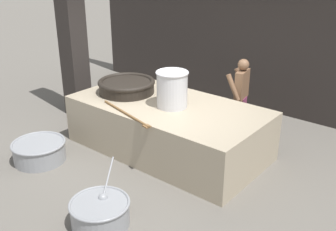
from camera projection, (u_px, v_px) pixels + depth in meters
The scene contains 10 objects.
ground_plane at pixel (168, 149), 7.37m from camera, with size 60.00×60.00×0.00m, color #666059.
back_wall at pixel (254, 14), 8.70m from camera, with size 9.09×0.24×4.27m, color #2D2826.
support_pillar at pixel (71, 18), 8.17m from camera, with size 0.44×0.44×4.27m, color #2D2826.
hearth_platform at pixel (168, 127), 7.20m from camera, with size 3.53×1.84×0.90m.
giant_wok_near at pixel (127, 86), 7.53m from camera, with size 1.10×1.10×0.25m.
stock_pot at pixel (172, 89), 6.78m from camera, with size 0.57×0.57×0.64m.
stirring_paddle at pixel (127, 114), 6.53m from camera, with size 1.37×0.40×0.04m.
cook at pixel (241, 95), 7.66m from camera, with size 0.41×0.61×1.55m.
prep_bowl_vegetables at pixel (100, 212), 5.28m from camera, with size 0.83×1.00×0.69m.
prep_bowl_meat at pixel (39, 150), 6.89m from camera, with size 0.94×0.94×0.36m.
Camera 1 is at (4.14, -5.07, 3.45)m, focal length 42.00 mm.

